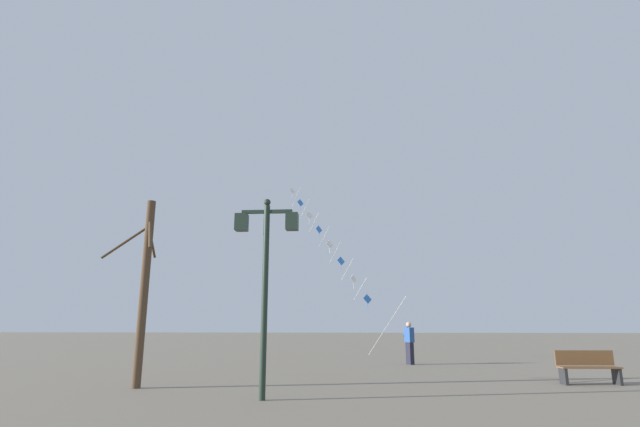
{
  "coord_description": "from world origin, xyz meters",
  "views": [
    {
      "loc": [
        -0.39,
        -1.6,
        1.58
      ],
      "look_at": [
        -2.0,
        19.89,
        6.69
      ],
      "focal_mm": 26.46,
      "sensor_mm": 36.0,
      "label": 1
    }
  ],
  "objects_px": {
    "kite_train": "(331,247)",
    "kite_flyer": "(409,342)",
    "twin_lantern_lamp_post": "(266,256)",
    "bare_tree": "(144,287)",
    "park_bench": "(588,367)"
  },
  "relations": [
    {
      "from": "bare_tree",
      "to": "twin_lantern_lamp_post",
      "type": "bearing_deg",
      "value": -25.3
    },
    {
      "from": "kite_train",
      "to": "bare_tree",
      "type": "xyz_separation_m",
      "value": [
        -4.31,
        -14.16,
        -3.35
      ]
    },
    {
      "from": "park_bench",
      "to": "kite_train",
      "type": "bearing_deg",
      "value": 119.09
    },
    {
      "from": "kite_train",
      "to": "kite_flyer",
      "type": "relative_size",
      "value": 6.21
    },
    {
      "from": "twin_lantern_lamp_post",
      "to": "kite_flyer",
      "type": "relative_size",
      "value": 2.63
    },
    {
      "from": "twin_lantern_lamp_post",
      "to": "kite_flyer",
      "type": "height_order",
      "value": "twin_lantern_lamp_post"
    },
    {
      "from": "kite_train",
      "to": "bare_tree",
      "type": "height_order",
      "value": "kite_train"
    },
    {
      "from": "kite_train",
      "to": "kite_flyer",
      "type": "distance_m",
      "value": 8.66
    },
    {
      "from": "twin_lantern_lamp_post",
      "to": "park_bench",
      "type": "distance_m",
      "value": 9.45
    },
    {
      "from": "twin_lantern_lamp_post",
      "to": "park_bench",
      "type": "relative_size",
      "value": 2.78
    },
    {
      "from": "twin_lantern_lamp_post",
      "to": "kite_flyer",
      "type": "bearing_deg",
      "value": 66.57
    },
    {
      "from": "kite_flyer",
      "to": "bare_tree",
      "type": "distance_m",
      "value": 11.4
    },
    {
      "from": "kite_train",
      "to": "bare_tree",
      "type": "bearing_deg",
      "value": -106.91
    },
    {
      "from": "kite_flyer",
      "to": "park_bench",
      "type": "height_order",
      "value": "kite_flyer"
    },
    {
      "from": "park_bench",
      "to": "twin_lantern_lamp_post",
      "type": "bearing_deg",
      "value": -160.52
    }
  ]
}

